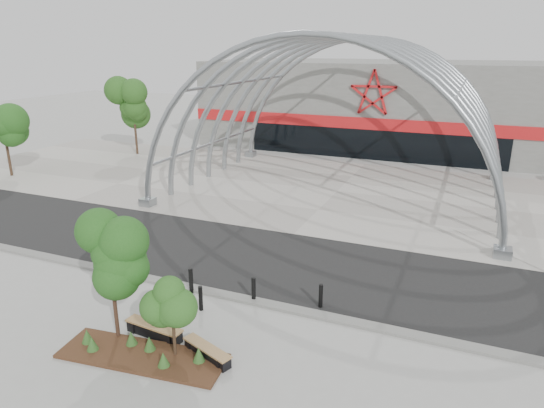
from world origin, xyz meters
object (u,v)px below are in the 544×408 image
at_px(bench_1, 207,352).
at_px(bollard_2, 191,281).
at_px(street_tree_0, 110,258).
at_px(bench_0, 154,331).
at_px(street_tree_1, 171,296).

height_order(bench_1, bollard_2, bollard_2).
relative_size(street_tree_0, bench_0, 1.87).
relative_size(bench_0, bollard_2, 2.08).
xyz_separation_m(street_tree_0, street_tree_1, (2.38, -0.15, -0.78)).
distance_m(bench_0, bollard_2, 3.20).
height_order(street_tree_0, bench_0, street_tree_0).
distance_m(street_tree_0, bollard_2, 4.48).
bearing_deg(bench_1, street_tree_1, -159.64).
distance_m(bench_1, bollard_2, 4.45).
height_order(bench_0, bollard_2, bollard_2).
xyz_separation_m(bench_1, bollard_2, (-2.74, 3.50, 0.33)).
bearing_deg(bollard_2, street_tree_1, -65.24).
distance_m(street_tree_1, bollard_2, 4.56).
distance_m(street_tree_0, street_tree_1, 2.51).
xyz_separation_m(street_tree_0, bench_0, (1.08, 0.55, -2.76)).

